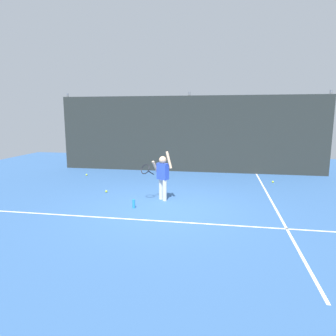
{
  "coord_description": "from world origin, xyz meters",
  "views": [
    {
      "loc": [
        1.37,
        -7.17,
        2.3
      ],
      "look_at": [
        -0.1,
        0.97,
        0.85
      ],
      "focal_mm": 32.56,
      "sensor_mm": 36.0,
      "label": 1
    }
  ],
  "objects_px": {
    "tennis_ball_0": "(157,174)",
    "tennis_ball_2": "(106,191)",
    "tennis_player": "(162,174)",
    "water_bottle": "(134,204)",
    "tennis_ball_1": "(87,175)",
    "tennis_ball_3": "(273,182)"
  },
  "relations": [
    {
      "from": "tennis_ball_0",
      "to": "tennis_ball_2",
      "type": "distance_m",
      "value": 3.0
    },
    {
      "from": "tennis_player",
      "to": "tennis_ball_0",
      "type": "bearing_deg",
      "value": 132.85
    },
    {
      "from": "tennis_player",
      "to": "water_bottle",
      "type": "height_order",
      "value": "tennis_player"
    },
    {
      "from": "water_bottle",
      "to": "tennis_ball_1",
      "type": "distance_m",
      "value": 4.7
    },
    {
      "from": "tennis_ball_2",
      "to": "tennis_ball_3",
      "type": "xyz_separation_m",
      "value": [
        5.13,
        2.26,
        0.0
      ]
    },
    {
      "from": "tennis_ball_1",
      "to": "tennis_ball_2",
      "type": "distance_m",
      "value": 2.86
    },
    {
      "from": "tennis_player",
      "to": "tennis_ball_2",
      "type": "height_order",
      "value": "tennis_player"
    },
    {
      "from": "tennis_player",
      "to": "tennis_ball_3",
      "type": "bearing_deg",
      "value": 68.22
    },
    {
      "from": "tennis_ball_3",
      "to": "water_bottle",
      "type": "bearing_deg",
      "value": -136.93
    },
    {
      "from": "water_bottle",
      "to": "tennis_ball_2",
      "type": "xyz_separation_m",
      "value": [
        -1.26,
        1.35,
        -0.08
      ]
    },
    {
      "from": "tennis_ball_1",
      "to": "tennis_ball_3",
      "type": "distance_m",
      "value": 6.83
    },
    {
      "from": "tennis_ball_2",
      "to": "tennis_ball_0",
      "type": "bearing_deg",
      "value": 71.71
    },
    {
      "from": "tennis_ball_0",
      "to": "tennis_ball_1",
      "type": "xyz_separation_m",
      "value": [
        -2.65,
        -0.56,
        0.0
      ]
    },
    {
      "from": "water_bottle",
      "to": "tennis_ball_1",
      "type": "xyz_separation_m",
      "value": [
        -2.96,
        3.64,
        -0.08
      ]
    },
    {
      "from": "water_bottle",
      "to": "tennis_ball_2",
      "type": "relative_size",
      "value": 3.33
    },
    {
      "from": "tennis_ball_1",
      "to": "tennis_ball_0",
      "type": "bearing_deg",
      "value": 11.97
    },
    {
      "from": "tennis_ball_0",
      "to": "tennis_ball_3",
      "type": "xyz_separation_m",
      "value": [
        4.19,
        -0.59,
        0.0
      ]
    },
    {
      "from": "tennis_player",
      "to": "tennis_ball_2",
      "type": "distance_m",
      "value": 2.0
    },
    {
      "from": "water_bottle",
      "to": "tennis_ball_2",
      "type": "distance_m",
      "value": 1.85
    },
    {
      "from": "tennis_ball_0",
      "to": "tennis_ball_1",
      "type": "height_order",
      "value": "same"
    },
    {
      "from": "tennis_ball_0",
      "to": "tennis_ball_1",
      "type": "distance_m",
      "value": 2.71
    },
    {
      "from": "tennis_ball_1",
      "to": "tennis_ball_3",
      "type": "relative_size",
      "value": 1.0
    }
  ]
}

